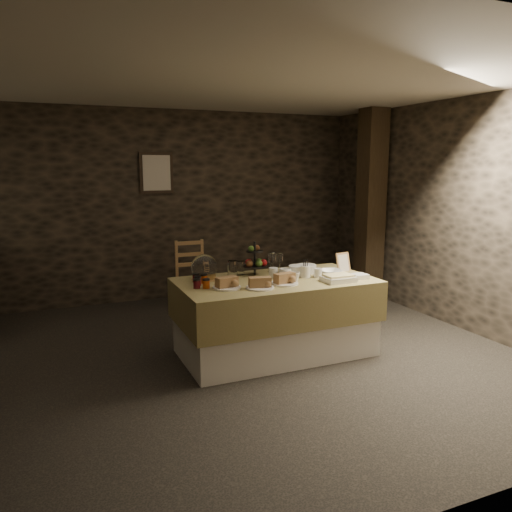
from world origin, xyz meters
name	(u,v)px	position (x,y,z in m)	size (l,w,h in m)	color
ground_plane	(232,358)	(0.00, 0.00, 0.00)	(5.50, 5.00, 0.01)	black
room_shell	(230,198)	(0.00, 0.00, 1.56)	(5.52, 5.02, 2.60)	black
buffet_table	(275,311)	(0.45, -0.04, 0.43)	(1.91, 1.01, 0.75)	white
chair	(192,277)	(0.16, 1.95, 0.39)	(0.42, 0.40, 0.68)	olive
timber_column	(371,206)	(2.55, 1.36, 1.30)	(0.30, 0.30, 2.60)	black
framed_picture	(156,173)	(-0.15, 2.47, 1.75)	(0.45, 0.04, 0.55)	#2E2218
plate_stack_a	(298,270)	(0.74, 0.05, 0.80)	(0.19, 0.19, 0.10)	white
plate_stack_b	(306,269)	(0.88, 0.13, 0.80)	(0.20, 0.20, 0.09)	white
cutlery_holder	(305,272)	(0.76, -0.07, 0.81)	(0.10, 0.10, 0.12)	white
cup_a	(285,273)	(0.56, -0.02, 0.80)	(0.13, 0.13, 0.10)	white
cup_b	(294,277)	(0.57, -0.20, 0.80)	(0.10, 0.10, 0.10)	white
mug_c	(273,272)	(0.48, 0.07, 0.80)	(0.09, 0.09, 0.10)	white
mug_d	(318,273)	(0.88, -0.11, 0.80)	(0.08, 0.08, 0.09)	white
bowl	(331,272)	(1.06, -0.07, 0.78)	(0.22, 0.22, 0.05)	white
cake_dome	(204,269)	(-0.18, 0.25, 0.86)	(0.26, 0.26, 0.26)	olive
fruit_stand	(256,262)	(0.35, 0.24, 0.89)	(0.24, 0.24, 0.34)	black
bread_platter_left	(227,284)	(-0.11, -0.18, 0.79)	(0.26, 0.26, 0.11)	white
bread_platter_center	(260,284)	(0.17, -0.30, 0.79)	(0.26, 0.26, 0.11)	white
bread_platter_right	(285,280)	(0.45, -0.24, 0.79)	(0.26, 0.26, 0.11)	white
jam_jars	(200,282)	(-0.30, 0.02, 0.79)	(0.18, 0.32, 0.07)	#4C0C14
tart_dish	(338,278)	(0.97, -0.35, 0.79)	(0.30, 0.22, 0.07)	white
square_dish	(360,276)	(1.23, -0.32, 0.78)	(0.14, 0.14, 0.04)	white
menu_frame	(343,263)	(1.27, 0.03, 0.84)	(0.17, 0.02, 0.22)	olive
storage_jar_a	(233,269)	(0.11, 0.26, 0.83)	(0.10, 0.10, 0.16)	white
storage_jar_b	(240,268)	(0.21, 0.30, 0.82)	(0.09, 0.09, 0.14)	white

